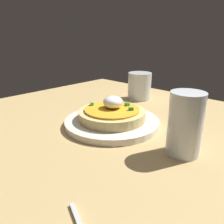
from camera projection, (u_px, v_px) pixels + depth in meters
dining_table at (94, 128)px, 60.13cm from camera, size 90.64×86.54×2.50cm
plate at (112, 122)px, 58.67cm from camera, size 24.59×24.59×1.60cm
pizza at (112, 113)px, 57.91cm from camera, size 17.29×17.29×6.08cm
cup_near at (185, 126)px, 43.11cm from camera, size 6.66×6.66×12.63cm
cup_far at (139, 87)px, 81.13cm from camera, size 8.38×8.38×9.58cm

